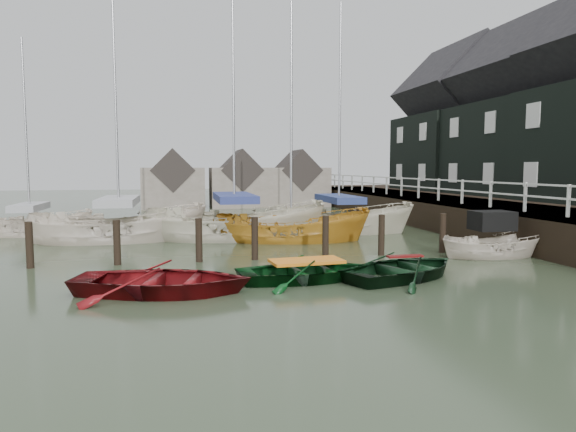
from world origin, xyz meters
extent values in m
plane|color=#2A3622|center=(0.00, 0.00, 0.00)|extent=(120.00, 120.00, 0.00)
cube|color=black|center=(9.50, 10.00, 1.40)|extent=(3.00, 32.00, 0.20)
cube|color=silver|center=(8.00, 10.00, 2.45)|extent=(0.06, 32.00, 0.06)
cube|color=silver|center=(8.00, 10.00, 2.05)|extent=(0.06, 32.00, 0.06)
cube|color=black|center=(15.00, 10.00, 0.00)|extent=(14.00, 38.00, 1.50)
cube|color=black|center=(15.00, 12.00, 4.00)|extent=(6.00, 7.00, 5.00)
cube|color=black|center=(15.00, 12.00, 8.25)|extent=(6.11, 7.14, 6.11)
cube|color=black|center=(15.00, 19.00, 4.00)|extent=(6.40, 7.00, 5.00)
cube|color=black|center=(15.00, 19.00, 8.25)|extent=(6.52, 7.14, 6.52)
cylinder|color=black|center=(-8.00, 3.00, 0.50)|extent=(0.22, 0.22, 1.80)
cylinder|color=black|center=(-5.50, 3.00, 0.50)|extent=(0.22, 0.22, 1.80)
cylinder|color=black|center=(-3.00, 3.00, 0.50)|extent=(0.22, 0.22, 1.80)
cylinder|color=black|center=(-1.20, 3.00, 0.50)|extent=(0.22, 0.22, 1.80)
cylinder|color=black|center=(1.20, 3.00, 0.50)|extent=(0.22, 0.22, 1.80)
cylinder|color=black|center=(3.20, 3.00, 0.50)|extent=(0.22, 0.22, 1.80)
cylinder|color=black|center=(5.50, 3.00, 0.50)|extent=(0.22, 0.22, 1.80)
cube|color=#665B51|center=(-4.00, 26.00, 1.50)|extent=(4.50, 4.00, 3.00)
cube|color=#282321|center=(-4.00, 26.00, 2.80)|extent=(3.18, 4.08, 3.18)
cube|color=#665B51|center=(1.00, 26.00, 1.50)|extent=(4.50, 4.00, 3.00)
cube|color=#282321|center=(1.00, 26.00, 2.80)|extent=(3.18, 4.08, 3.18)
cube|color=#665B51|center=(5.50, 26.00, 1.50)|extent=(4.50, 4.00, 3.00)
cube|color=#282321|center=(5.50, 26.00, 2.80)|extent=(3.18, 4.08, 3.18)
imported|color=#620E11|center=(-4.01, -1.00, 0.00)|extent=(4.86, 3.97, 0.88)
imported|color=black|center=(-0.29, -0.32, 0.00)|extent=(3.93, 2.98, 0.77)
imported|color=black|center=(2.41, -0.62, 0.00)|extent=(4.66, 4.11, 0.80)
imported|color=beige|center=(6.80, 1.85, 0.00)|extent=(3.82, 1.53, 1.46)
cube|color=black|center=(6.80, 2.05, 1.21)|extent=(1.33, 1.04, 0.65)
imported|color=beige|center=(-6.03, 8.53, 0.00)|extent=(7.27, 3.08, 2.76)
cylinder|color=#B2B2B7|center=(-6.03, 8.53, 6.21)|extent=(0.10, 0.10, 9.40)
cube|color=#9A9A9F|center=(-6.03, 8.53, 1.64)|extent=(4.00, 1.65, 0.30)
imported|color=beige|center=(-1.32, 8.10, 0.00)|extent=(8.02, 4.02, 2.96)
cylinder|color=#B2B2B7|center=(-1.32, 8.10, 6.15)|extent=(0.10, 0.10, 9.04)
cube|color=navy|center=(-1.32, 8.10, 1.75)|extent=(4.40, 2.16, 0.30)
imported|color=#B97E22|center=(0.90, 7.06, 0.00)|extent=(6.86, 3.84, 2.50)
cylinder|color=#B2B2B7|center=(0.90, 7.06, 5.47)|extent=(0.10, 0.10, 8.19)
imported|color=beige|center=(3.68, 9.32, 0.00)|extent=(7.27, 4.75, 2.63)
cylinder|color=#B2B2B7|center=(3.68, 9.32, 5.92)|extent=(0.10, 0.10, 8.95)
cube|color=navy|center=(3.68, 9.32, 1.56)|extent=(3.98, 2.57, 0.30)
imported|color=beige|center=(-10.12, 11.17, 0.00)|extent=(5.47, 2.30, 2.07)
cylinder|color=#B2B2B7|center=(-10.12, 11.17, 4.88)|extent=(0.10, 0.10, 7.48)
cube|color=#97989D|center=(-10.12, 11.17, 1.26)|extent=(3.01, 1.23, 0.30)
camera|label=1|loc=(-3.58, -13.45, 3.01)|focal=32.00mm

